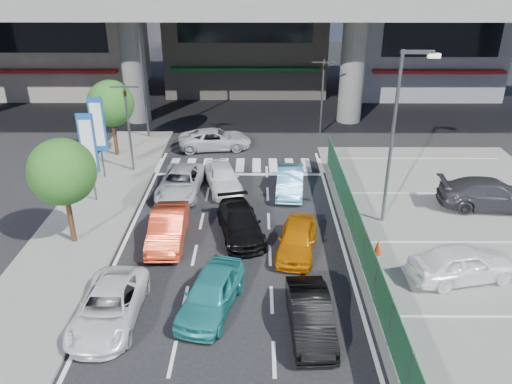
{
  "coord_description": "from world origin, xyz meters",
  "views": [
    {
      "loc": [
        1.08,
        -14.87,
        11.49
      ],
      "look_at": [
        1.0,
        5.82,
        1.63
      ],
      "focal_mm": 35.0,
      "sensor_mm": 36.0,
      "label": 1
    }
  ],
  "objects_px": {
    "tree_far": "(111,104)",
    "sedan_black_mid": "(240,223)",
    "taxi_teal_mid": "(211,293)",
    "parked_sedan_white": "(462,263)",
    "traffic_light_left": "(126,106)",
    "taxi_orange_left": "(168,228)",
    "traffic_cone": "(378,247)",
    "signboard_near": "(88,146)",
    "wagon_silver_front_left": "(180,183)",
    "street_lamp_left": "(145,69)",
    "tree_near": "(62,172)",
    "kei_truck_front_right": "(290,181)",
    "taxi_orange_right": "(297,239)",
    "traffic_light_right": "(323,78)",
    "crossing_wagon_silver": "(215,139)",
    "parked_sedan_dgrey": "(492,194)",
    "sedan_white_front_mid": "(223,177)",
    "sedan_white_mid_left": "(109,307)",
    "hatch_black_mid_right": "(310,315)",
    "signboard_far": "(98,127)",
    "street_lamp_right": "(398,125)"
  },
  "relations": [
    {
      "from": "tree_far",
      "to": "sedan_black_mid",
      "type": "height_order",
      "value": "tree_far"
    },
    {
      "from": "taxi_teal_mid",
      "to": "parked_sedan_white",
      "type": "height_order",
      "value": "parked_sedan_white"
    },
    {
      "from": "traffic_light_left",
      "to": "taxi_orange_left",
      "type": "xyz_separation_m",
      "value": [
        3.35,
        -7.87,
        -3.25
      ]
    },
    {
      "from": "parked_sedan_white",
      "to": "traffic_cone",
      "type": "xyz_separation_m",
      "value": [
        -2.84,
        1.75,
        -0.35
      ]
    },
    {
      "from": "signboard_near",
      "to": "taxi_teal_mid",
      "type": "xyz_separation_m",
      "value": [
        6.63,
        -8.5,
        -2.37
      ]
    },
    {
      "from": "wagon_silver_front_left",
      "to": "street_lamp_left",
      "type": "bearing_deg",
      "value": 112.76
    },
    {
      "from": "tree_near",
      "to": "kei_truck_front_right",
      "type": "relative_size",
      "value": 1.24
    },
    {
      "from": "taxi_orange_right",
      "to": "parked_sedan_white",
      "type": "xyz_separation_m",
      "value": [
        6.22,
        -2.02,
        0.12
      ]
    },
    {
      "from": "taxi_teal_mid",
      "to": "parked_sedan_white",
      "type": "bearing_deg",
      "value": 24.82
    },
    {
      "from": "traffic_light_left",
      "to": "kei_truck_front_right",
      "type": "xyz_separation_m",
      "value": [
        8.99,
        -2.74,
        -3.3
      ]
    },
    {
      "from": "traffic_light_right",
      "to": "street_lamp_left",
      "type": "xyz_separation_m",
      "value": [
        -11.83,
        -1.0,
        0.83
      ]
    },
    {
      "from": "crossing_wagon_silver",
      "to": "parked_sedan_dgrey",
      "type": "xyz_separation_m",
      "value": [
        14.35,
        -8.51,
        0.15
      ]
    },
    {
      "from": "sedan_white_front_mid",
      "to": "sedan_white_mid_left",
      "type": "bearing_deg",
      "value": -120.8
    },
    {
      "from": "traffic_light_right",
      "to": "sedan_white_mid_left",
      "type": "distance_m",
      "value": 22.57
    },
    {
      "from": "signboard_near",
      "to": "parked_sedan_white",
      "type": "xyz_separation_m",
      "value": [
        16.16,
        -6.71,
        -2.3
      ]
    },
    {
      "from": "sedan_black_mid",
      "to": "crossing_wagon_silver",
      "type": "distance_m",
      "value": 11.32
    },
    {
      "from": "parked_sedan_dgrey",
      "to": "traffic_light_right",
      "type": "bearing_deg",
      "value": 36.74
    },
    {
      "from": "taxi_teal_mid",
      "to": "taxi_orange_right",
      "type": "xyz_separation_m",
      "value": [
        3.31,
        3.81,
        -0.05
      ]
    },
    {
      "from": "street_lamp_left",
      "to": "signboard_near",
      "type": "distance_m",
      "value": 10.19
    },
    {
      "from": "wagon_silver_front_left",
      "to": "kei_truck_front_right",
      "type": "relative_size",
      "value": 1.18
    },
    {
      "from": "street_lamp_left",
      "to": "wagon_silver_front_left",
      "type": "bearing_deg",
      "value": -69.67
    },
    {
      "from": "street_lamp_left",
      "to": "hatch_black_mid_right",
      "type": "relative_size",
      "value": 2.08
    },
    {
      "from": "signboard_near",
      "to": "signboard_far",
      "type": "relative_size",
      "value": 1.0
    },
    {
      "from": "tree_far",
      "to": "wagon_silver_front_left",
      "type": "relative_size",
      "value": 1.05
    },
    {
      "from": "parked_sedan_white",
      "to": "signboard_near",
      "type": "bearing_deg",
      "value": 55.45
    },
    {
      "from": "street_lamp_right",
      "to": "tree_near",
      "type": "bearing_deg",
      "value": -171.97
    },
    {
      "from": "signboard_near",
      "to": "taxi_orange_left",
      "type": "bearing_deg",
      "value": -41.61
    },
    {
      "from": "taxi_teal_mid",
      "to": "sedan_white_front_mid",
      "type": "xyz_separation_m",
      "value": [
        -0.24,
        10.16,
        -0.0
      ]
    },
    {
      "from": "hatch_black_mid_right",
      "to": "parked_sedan_white",
      "type": "distance_m",
      "value": 6.79
    },
    {
      "from": "traffic_light_right",
      "to": "parked_sedan_white",
      "type": "relative_size",
      "value": 1.25
    },
    {
      "from": "tree_near",
      "to": "parked_sedan_white",
      "type": "height_order",
      "value": "tree_near"
    },
    {
      "from": "street_lamp_left",
      "to": "tree_far",
      "type": "distance_m",
      "value": 4.04
    },
    {
      "from": "traffic_light_left",
      "to": "taxi_teal_mid",
      "type": "distance_m",
      "value": 14.1
    },
    {
      "from": "tree_near",
      "to": "hatch_black_mid_right",
      "type": "distance_m",
      "value": 11.67
    },
    {
      "from": "signboard_near",
      "to": "taxi_orange_right",
      "type": "bearing_deg",
      "value": -25.27
    },
    {
      "from": "traffic_light_left",
      "to": "signboard_far",
      "type": "xyz_separation_m",
      "value": [
        -1.4,
        -1.01,
        -0.87
      ]
    },
    {
      "from": "parked_sedan_dgrey",
      "to": "taxi_orange_left",
      "type": "bearing_deg",
      "value": 106.98
    },
    {
      "from": "traffic_light_left",
      "to": "sedan_white_mid_left",
      "type": "height_order",
      "value": "traffic_light_left"
    },
    {
      "from": "traffic_light_right",
      "to": "taxi_orange_left",
      "type": "xyz_separation_m",
      "value": [
        -8.35,
        -14.87,
        -3.25
      ]
    },
    {
      "from": "taxi_orange_left",
      "to": "street_lamp_left",
      "type": "bearing_deg",
      "value": 102.48
    },
    {
      "from": "street_lamp_left",
      "to": "taxi_orange_right",
      "type": "height_order",
      "value": "street_lamp_left"
    },
    {
      "from": "traffic_light_left",
      "to": "hatch_black_mid_right",
      "type": "relative_size",
      "value": 1.35
    },
    {
      "from": "hatch_black_mid_right",
      "to": "kei_truck_front_right",
      "type": "distance_m",
      "value": 10.9
    },
    {
      "from": "tree_far",
      "to": "parked_sedan_white",
      "type": "relative_size",
      "value": 1.16
    },
    {
      "from": "street_lamp_left",
      "to": "parked_sedan_white",
      "type": "bearing_deg",
      "value": -47.55
    },
    {
      "from": "taxi_orange_right",
      "to": "kei_truck_front_right",
      "type": "bearing_deg",
      "value": 99.84
    },
    {
      "from": "signboard_far",
      "to": "wagon_silver_front_left",
      "type": "relative_size",
      "value": 1.03
    },
    {
      "from": "tree_near",
      "to": "wagon_silver_front_left",
      "type": "xyz_separation_m",
      "value": [
        3.99,
        5.05,
        -2.75
      ]
    },
    {
      "from": "wagon_silver_front_left",
      "to": "crossing_wagon_silver",
      "type": "distance_m",
      "value": 6.92
    },
    {
      "from": "taxi_orange_left",
      "to": "taxi_orange_right",
      "type": "height_order",
      "value": "taxi_orange_left"
    }
  ]
}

